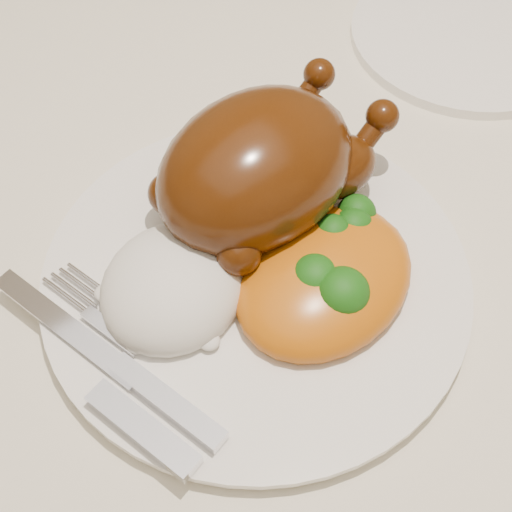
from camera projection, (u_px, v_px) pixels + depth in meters
dining_table at (144, 355)px, 0.59m from camera, size 1.60×0.90×0.76m
tablecloth at (132, 309)px, 0.53m from camera, size 1.73×1.03×0.18m
dinner_plate at (256, 278)px, 0.50m from camera, size 0.33×0.33×0.01m
side_plate at (468, 35)px, 0.66m from camera, size 0.26×0.26×0.01m
roast_chicken at (261, 166)px, 0.49m from camera, size 0.19×0.13×0.10m
rice_mound at (173, 287)px, 0.48m from camera, size 0.14×0.13×0.06m
mac_and_cheese at (330, 272)px, 0.48m from camera, size 0.15×0.13×0.05m
cutlery at (129, 383)px, 0.44m from camera, size 0.06×0.20×0.01m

